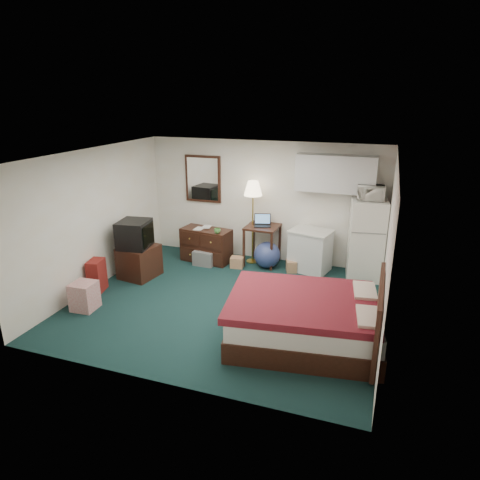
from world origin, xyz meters
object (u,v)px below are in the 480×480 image
at_px(bed, 305,320).
at_px(tv_stand, 139,262).
at_px(fridge, 366,240).
at_px(suitcase, 97,276).
at_px(dresser, 206,245).
at_px(desk, 262,245).
at_px(kitchen_counter, 310,251).
at_px(floor_lamp, 253,223).

relative_size(bed, tv_stand, 3.07).
relative_size(fridge, suitcase, 2.62).
height_order(dresser, bed, dresser).
height_order(desk, kitchen_counter, desk).
xyz_separation_m(kitchen_counter, suitcase, (-3.44, -2.20, -0.11)).
height_order(desk, suitcase, desk).
bearing_deg(floor_lamp, desk, -5.63).
bearing_deg(tv_stand, bed, -11.58).
xyz_separation_m(floor_lamp, fridge, (2.27, -0.07, -0.09)).
bearing_deg(fridge, suitcase, -161.74).
xyz_separation_m(fridge, bed, (-0.65, -2.61, -0.44)).
bearing_deg(desk, suitcase, -135.03).
xyz_separation_m(floor_lamp, kitchen_counter, (1.22, -0.06, -0.46)).
bearing_deg(dresser, bed, -35.94).
bearing_deg(desk, fridge, 0.96).
bearing_deg(fridge, tv_stand, -169.23).
height_order(desk, bed, desk).
xyz_separation_m(fridge, tv_stand, (-4.11, -1.37, -0.46)).
relative_size(kitchen_counter, suitcase, 1.37).
bearing_deg(bed, floor_lamp, 113.42).
distance_m(desk, tv_stand, 2.50).
distance_m(fridge, suitcase, 5.01).
relative_size(desk, kitchen_counter, 1.01).
distance_m(floor_lamp, bed, 3.18).
height_order(dresser, desk, desk).
bearing_deg(kitchen_counter, desk, -168.34).
height_order(floor_lamp, suitcase, floor_lamp).
bearing_deg(floor_lamp, suitcase, -134.45).
bearing_deg(bed, kitchen_counter, 90.88).
bearing_deg(dresser, tv_stand, -119.86).
bearing_deg(desk, kitchen_counter, 0.09).
height_order(kitchen_counter, suitcase, kitchen_counter).
height_order(floor_lamp, kitchen_counter, floor_lamp).
distance_m(tv_stand, suitcase, 0.89).
relative_size(kitchen_counter, bed, 0.39).
bearing_deg(suitcase, fridge, 13.71).
xyz_separation_m(desk, fridge, (2.06, -0.05, 0.36)).
xyz_separation_m(dresser, tv_stand, (-0.90, -1.18, -0.05)).
relative_size(floor_lamp, bed, 0.84).
relative_size(tv_stand, suitcase, 1.14).
xyz_separation_m(kitchen_counter, tv_stand, (-3.06, -1.38, -0.10)).
distance_m(fridge, bed, 2.73).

